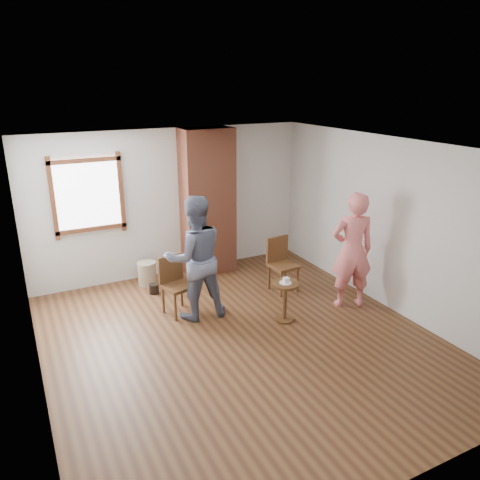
% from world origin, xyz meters
% --- Properties ---
extents(ground, '(5.50, 5.50, 0.00)m').
position_xyz_m(ground, '(0.00, 0.00, 0.00)').
color(ground, brown).
rests_on(ground, ground).
extents(room_shell, '(5.04, 5.52, 2.62)m').
position_xyz_m(room_shell, '(-0.06, 0.61, 1.81)').
color(room_shell, silver).
rests_on(room_shell, ground).
extents(brick_chimney, '(0.90, 0.50, 2.60)m').
position_xyz_m(brick_chimney, '(0.60, 2.50, 1.30)').
color(brick_chimney, '#A8583B').
rests_on(brick_chimney, ground).
extents(stoneware_crock, '(0.34, 0.34, 0.41)m').
position_xyz_m(stoneware_crock, '(-0.61, 2.40, 0.20)').
color(stoneware_crock, tan).
rests_on(stoneware_crock, ground).
extents(dark_pot, '(0.21, 0.21, 0.16)m').
position_xyz_m(dark_pot, '(-0.61, 2.00, 0.08)').
color(dark_pot, black).
rests_on(dark_pot, ground).
extents(dining_chair_left, '(0.50, 0.50, 0.89)m').
position_xyz_m(dining_chair_left, '(-0.50, 1.22, 0.50)').
color(dining_chair_left, brown).
rests_on(dining_chair_left, ground).
extents(dining_chair_right, '(0.46, 0.46, 0.91)m').
position_xyz_m(dining_chair_right, '(1.34, 1.19, 0.51)').
color(dining_chair_right, brown).
rests_on(dining_chair_right, ground).
extents(side_table, '(0.40, 0.40, 0.60)m').
position_xyz_m(side_table, '(0.83, 0.24, 0.40)').
color(side_table, brown).
rests_on(side_table, ground).
extents(cake_plate, '(0.18, 0.18, 0.01)m').
position_xyz_m(cake_plate, '(0.83, 0.24, 0.60)').
color(cake_plate, white).
rests_on(cake_plate, side_table).
extents(cake_slice, '(0.08, 0.07, 0.06)m').
position_xyz_m(cake_slice, '(0.84, 0.24, 0.64)').
color(cake_slice, white).
rests_on(cake_slice, cake_plate).
extents(man, '(0.96, 0.78, 1.85)m').
position_xyz_m(man, '(-0.27, 0.96, 0.93)').
color(man, '#131C35').
rests_on(man, ground).
extents(person_pink, '(0.77, 0.62, 1.82)m').
position_xyz_m(person_pink, '(1.99, 0.21, 0.91)').
color(person_pink, '#FB7D7E').
rests_on(person_pink, ground).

